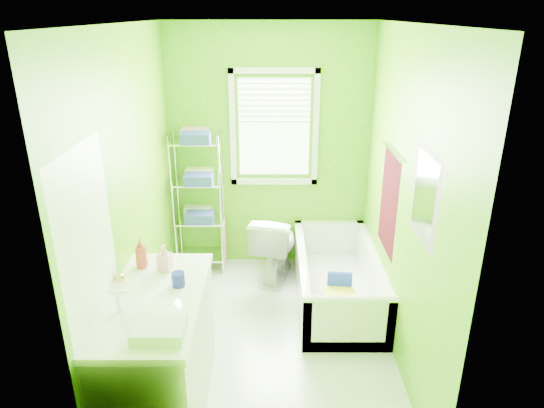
{
  "coord_description": "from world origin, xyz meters",
  "views": [
    {
      "loc": [
        0.04,
        -3.52,
        2.68
      ],
      "look_at": [
        0.03,
        0.25,
        1.17
      ],
      "focal_mm": 32.0,
      "sensor_mm": 36.0,
      "label": 1
    }
  ],
  "objects_px": {
    "bathtub": "(337,285)",
    "vanity": "(159,352)",
    "toilet": "(275,245)",
    "wire_shelf_unit": "(200,187)"
  },
  "relations": [
    {
      "from": "bathtub",
      "to": "vanity",
      "type": "relative_size",
      "value": 1.34
    },
    {
      "from": "toilet",
      "to": "wire_shelf_unit",
      "type": "distance_m",
      "value": 1.01
    },
    {
      "from": "vanity",
      "to": "bathtub",
      "type": "bearing_deg",
      "value": 44.89
    },
    {
      "from": "vanity",
      "to": "wire_shelf_unit",
      "type": "height_order",
      "value": "wire_shelf_unit"
    },
    {
      "from": "toilet",
      "to": "vanity",
      "type": "distance_m",
      "value": 2.05
    },
    {
      "from": "bathtub",
      "to": "vanity",
      "type": "xyz_separation_m",
      "value": [
        -1.41,
        -1.41,
        0.32
      ]
    },
    {
      "from": "bathtub",
      "to": "vanity",
      "type": "height_order",
      "value": "vanity"
    },
    {
      "from": "toilet",
      "to": "wire_shelf_unit",
      "type": "height_order",
      "value": "wire_shelf_unit"
    },
    {
      "from": "wire_shelf_unit",
      "to": "vanity",
      "type": "bearing_deg",
      "value": -90.31
    },
    {
      "from": "vanity",
      "to": "toilet",
      "type": "bearing_deg",
      "value": 66.71
    }
  ]
}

